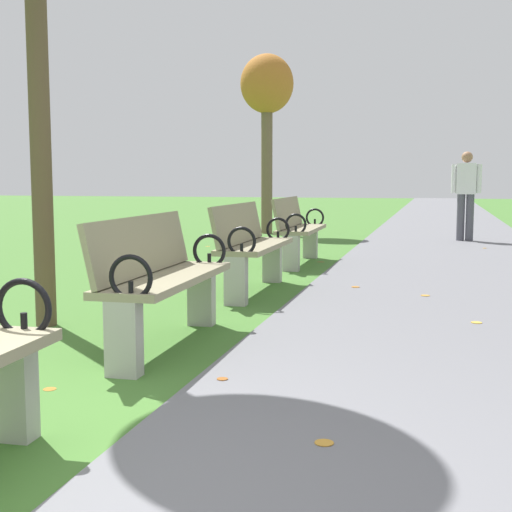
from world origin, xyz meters
name	(u,v)px	position (x,y,z in m)	size (l,w,h in m)	color
paved_walkway	(444,220)	(1.49, 18.00, 0.01)	(2.99, 44.00, 0.02)	slate
park_bench_2	(161,277)	(-0.50, 2.60, 0.49)	(0.51, 1.61, 0.90)	gray
park_bench_3	(251,245)	(-0.50, 4.98, 0.49)	(0.48, 1.60, 0.90)	gray
park_bench_4	(298,228)	(-0.50, 7.43, 0.49)	(0.50, 1.61, 0.90)	gray
tree_2	(267,92)	(-2.17, 12.49, 2.94)	(1.10, 1.10, 3.71)	brown
pedestrian_walking	(466,191)	(1.81, 11.50, 0.93)	(0.53, 0.24, 1.62)	#4C4C56
scattered_leaves	(278,306)	(-0.05, 4.26, 0.01)	(5.45, 11.52, 0.02)	#AD6B23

